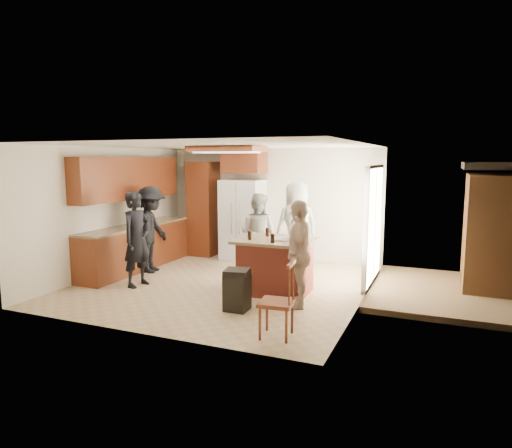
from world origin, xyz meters
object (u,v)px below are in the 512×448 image
at_px(person_behind_right, 296,227).
at_px(person_side_right, 299,254).
at_px(person_front_left, 137,239).
at_px(person_counter, 151,230).
at_px(kitchen_island, 275,265).
at_px(refrigerator, 243,220).
at_px(person_behind_left, 258,233).
at_px(trash_bin, 237,290).
at_px(spindle_chair, 278,303).

xyz_separation_m(person_behind_right, person_side_right, (0.70, -2.07, -0.09)).
relative_size(person_front_left, person_counter, 0.99).
distance_m(person_counter, kitchen_island, 2.86).
distance_m(person_behind_right, refrigerator, 1.64).
bearing_deg(person_behind_left, kitchen_island, 128.24).
xyz_separation_m(kitchen_island, trash_bin, (-0.22, -1.07, -0.16)).
distance_m(person_side_right, spindle_chair, 1.33).
distance_m(refrigerator, trash_bin, 3.61).
distance_m(person_side_right, trash_bin, 1.08).
xyz_separation_m(person_front_left, kitchen_island, (2.42, 0.55, -0.38)).
xyz_separation_m(person_front_left, spindle_chair, (3.13, -1.28, -0.40)).
height_order(person_behind_left, kitchen_island, person_behind_left).
bearing_deg(refrigerator, kitchen_island, -54.10).
distance_m(refrigerator, kitchen_island, 2.76).
distance_m(person_behind_left, person_behind_right, 0.78).
xyz_separation_m(person_behind_left, refrigerator, (-0.81, 1.08, 0.10)).
relative_size(person_behind_left, spindle_chair, 1.61).
distance_m(person_front_left, person_behind_left, 2.34).
bearing_deg(person_front_left, person_behind_right, -42.03).
height_order(person_front_left, person_counter, person_counter).
relative_size(person_front_left, person_behind_right, 0.93).
bearing_deg(spindle_chair, person_side_right, 95.62).
height_order(person_behind_left, trash_bin, person_behind_left).
height_order(person_front_left, person_behind_right, person_behind_right).
height_order(person_behind_left, spindle_chair, person_behind_left).
relative_size(person_counter, kitchen_island, 1.35).
distance_m(person_front_left, spindle_chair, 3.41).
height_order(refrigerator, kitchen_island, refrigerator).
distance_m(person_behind_left, refrigerator, 1.35).
bearing_deg(kitchen_island, person_behind_right, 94.37).
bearing_deg(trash_bin, person_front_left, 166.52).
relative_size(person_side_right, person_counter, 0.96).
distance_m(person_side_right, refrigerator, 3.52).
xyz_separation_m(person_behind_left, person_behind_right, (0.67, 0.39, 0.11)).
bearing_deg(spindle_chair, kitchen_island, 111.14).
bearing_deg(person_front_left, spindle_chair, -106.13).
bearing_deg(kitchen_island, trash_bin, -101.49).
relative_size(person_behind_left, refrigerator, 0.89).
xyz_separation_m(kitchen_island, spindle_chair, (0.71, -1.83, -0.02)).
bearing_deg(person_behind_left, refrigerator, -49.73).
distance_m(person_side_right, person_counter, 3.52).
xyz_separation_m(person_behind_left, person_counter, (-2.02, -0.72, 0.06)).
height_order(trash_bin, spindle_chair, spindle_chair).
relative_size(person_front_left, trash_bin, 2.70).
relative_size(person_front_left, person_behind_left, 1.06).
bearing_deg(person_counter, trash_bin, -129.03).
bearing_deg(person_side_right, kitchen_island, -149.77).
xyz_separation_m(person_behind_right, kitchen_island, (0.12, -1.52, -0.44)).
relative_size(person_behind_right, refrigerator, 1.02).
relative_size(person_counter, trash_bin, 2.74).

